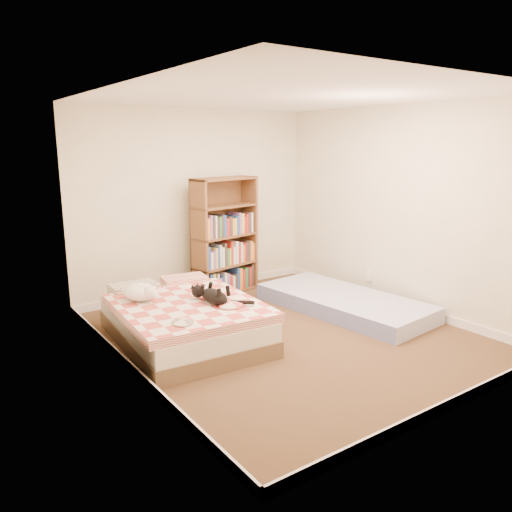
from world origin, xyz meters
TOP-DOWN VIEW (x-y plane):
  - room at (0.00, 0.00)m, footprint 3.51×4.01m
  - bed at (-0.99, 0.51)m, footprint 1.46×1.94m
  - bookshelf at (0.28, 1.73)m, footprint 1.02×0.50m
  - floor_mattress at (1.10, 0.22)m, footprint 1.21×2.27m
  - black_cat at (-0.77, 0.25)m, footprint 0.32×0.72m
  - white_dog at (-1.34, 0.73)m, footprint 0.45×0.47m

SIDE VIEW (x-z plane):
  - floor_mattress at x=1.10m, z-range 0.00..0.20m
  - bed at x=-0.99m, z-range -0.02..0.47m
  - black_cat at x=-0.77m, z-range 0.44..0.60m
  - white_dog at x=-1.34m, z-range 0.45..0.62m
  - bookshelf at x=0.28m, z-range -0.22..1.38m
  - room at x=0.00m, z-range -0.06..2.45m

